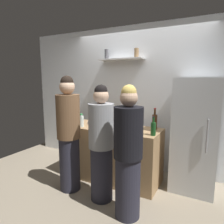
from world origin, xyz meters
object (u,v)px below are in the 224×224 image
(wine_bottle_dark_glass, at_px, (120,123))
(person_brown_jacket, at_px, (69,135))
(wine_bottle_green_glass, at_px, (153,128))
(person_grey_hoodie, at_px, (101,145))
(wine_bottle_pale_glass, at_px, (121,120))
(baking_pan, at_px, (100,123))
(refrigerator, at_px, (196,135))
(utensil_holder, at_px, (105,124))
(person_blonde, at_px, (128,155))
(water_bottle_plastic, at_px, (81,121))
(wine_bottle_amber_glass, at_px, (155,121))

(wine_bottle_dark_glass, relative_size, person_brown_jacket, 0.21)
(wine_bottle_green_glass, xyz_separation_m, person_grey_hoodie, (-0.57, -0.44, -0.20))
(wine_bottle_pale_glass, bearing_deg, baking_pan, -176.05)
(person_grey_hoodie, bearing_deg, refrigerator, 29.06)
(wine_bottle_dark_glass, bearing_deg, utensil_holder, 169.07)
(refrigerator, xyz_separation_m, person_blonde, (-0.62, -1.09, -0.05))
(baking_pan, xyz_separation_m, wine_bottle_dark_glass, (0.53, -0.30, 0.11))
(person_brown_jacket, relative_size, person_grey_hoodie, 1.07)
(person_grey_hoodie, bearing_deg, person_brown_jacket, 168.08)
(baking_pan, bearing_deg, person_grey_hoodie, -57.00)
(wine_bottle_pale_glass, xyz_separation_m, water_bottle_plastic, (-0.55, -0.34, -0.02))
(person_blonde, bearing_deg, wine_bottle_green_glass, -38.88)
(wine_bottle_amber_glass, distance_m, person_brown_jacket, 1.32)
(refrigerator, bearing_deg, wine_bottle_dark_glass, -153.09)
(wine_bottle_dark_glass, bearing_deg, person_blonde, -56.08)
(wine_bottle_pale_glass, distance_m, wine_bottle_amber_glass, 0.55)
(wine_bottle_dark_glass, bearing_deg, wine_bottle_pale_glass, 112.37)
(wine_bottle_dark_glass, bearing_deg, person_brown_jacket, -147.23)
(baking_pan, relative_size, wine_bottle_dark_glass, 0.97)
(refrigerator, bearing_deg, person_grey_hoodie, -139.50)
(baking_pan, relative_size, water_bottle_plastic, 1.58)
(wine_bottle_dark_glass, distance_m, person_blonde, 0.73)
(wine_bottle_pale_glass, height_order, wine_bottle_amber_glass, wine_bottle_amber_glass)
(refrigerator, relative_size, baking_pan, 4.92)
(wine_bottle_amber_glass, distance_m, person_blonde, 0.98)
(refrigerator, bearing_deg, water_bottle_plastic, -162.74)
(refrigerator, distance_m, utensil_holder, 1.37)
(baking_pan, bearing_deg, wine_bottle_pale_glass, 3.95)
(refrigerator, height_order, wine_bottle_dark_glass, refrigerator)
(wine_bottle_pale_glass, xyz_separation_m, person_grey_hoodie, (0.06, -0.74, -0.21))
(wine_bottle_dark_glass, xyz_separation_m, person_grey_hoodie, (-0.07, -0.41, -0.23))
(wine_bottle_dark_glass, relative_size, person_blonde, 0.22)
(wine_bottle_green_glass, distance_m, wine_bottle_amber_glass, 0.36)
(utensil_holder, xyz_separation_m, person_blonde, (0.67, -0.63, -0.16))
(person_brown_jacket, bearing_deg, wine_bottle_pale_glass, 62.58)
(utensil_holder, bearing_deg, wine_bottle_dark_glass, -10.93)
(baking_pan, height_order, person_blonde, person_blonde)
(person_brown_jacket, bearing_deg, utensil_holder, 60.07)
(utensil_holder, relative_size, person_grey_hoodie, 0.14)
(wine_bottle_amber_glass, relative_size, person_grey_hoodie, 0.21)
(wine_bottle_pale_glass, height_order, water_bottle_plastic, wine_bottle_pale_glass)
(utensil_holder, xyz_separation_m, wine_bottle_amber_glass, (0.70, 0.32, 0.06))
(person_brown_jacket, bearing_deg, person_blonde, -2.69)
(baking_pan, relative_size, wine_bottle_amber_glass, 1.02)
(wine_bottle_pale_glass, distance_m, wine_bottle_green_glass, 0.70)
(baking_pan, height_order, wine_bottle_pale_glass, wine_bottle_pale_glass)
(baking_pan, distance_m, utensil_holder, 0.35)
(person_grey_hoodie, bearing_deg, wine_bottle_amber_glass, 46.66)
(person_blonde, relative_size, person_grey_hoodie, 1.01)
(person_grey_hoodie, bearing_deg, baking_pan, 111.57)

